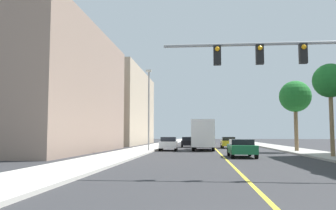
{
  "coord_description": "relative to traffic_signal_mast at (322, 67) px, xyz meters",
  "views": [
    {
      "loc": [
        -1.74,
        -5.23,
        1.73
      ],
      "look_at": [
        -3.61,
        14.64,
        3.42
      ],
      "focal_mm": 37.44,
      "sensor_mm": 36.0,
      "label": 1
    }
  ],
  "objects": [
    {
      "name": "car_red",
      "position": [
        -4.42,
        33.96,
        -3.86
      ],
      "size": [
        1.93,
        4.12,
        1.28
      ],
      "rotation": [
        0.0,
        0.0,
        -0.01
      ],
      "color": "red",
      "rests_on": "ground"
    },
    {
      "name": "lane_marking_center",
      "position": [
        -3.28,
        32.37,
        -4.54
      ],
      "size": [
        0.16,
        144.0,
        0.01
      ],
      "primitive_type": "cube",
      "color": "yellow",
      "rests_on": "ground"
    },
    {
      "name": "car_black",
      "position": [
        -6.8,
        33.88,
        -3.81
      ],
      "size": [
        1.98,
        4.04,
        1.41
      ],
      "rotation": [
        0.0,
        0.0,
        0.03
      ],
      "color": "black",
      "rests_on": "ground"
    },
    {
      "name": "traffic_signal_mast",
      "position": [
        0.0,
        0.0,
        0.0
      ],
      "size": [
        10.29,
        0.36,
        5.8
      ],
      "color": "gray",
      "rests_on": "sidewalk_right"
    },
    {
      "name": "delivery_truck",
      "position": [
        -4.72,
        24.41,
        -2.8
      ],
      "size": [
        2.6,
        8.36,
        3.3
      ],
      "rotation": [
        0.0,
        0.0,
        -0.02
      ],
      "color": "#194799",
      "rests_on": "ground"
    },
    {
      "name": "sidewalk_right",
      "position": [
        5.0,
        32.37,
        -4.47
      ],
      "size": [
        3.61,
        168.0,
        0.15
      ],
      "primitive_type": "cube",
      "color": "#9E9B93",
      "rests_on": "ground"
    },
    {
      "name": "building_left_near",
      "position": [
        -21.67,
        18.89,
        1.65
      ],
      "size": [
        13.14,
        22.95,
        12.39
      ],
      "primitive_type": "cube",
      "color": "gray",
      "rests_on": "ground"
    },
    {
      "name": "ground",
      "position": [
        -3.28,
        32.37,
        -4.54
      ],
      "size": [
        192.0,
        192.0,
        0.0
      ],
      "primitive_type": "plane",
      "color": "#2D2D30"
    },
    {
      "name": "palm_mid",
      "position": [
        4.61,
        12.0,
        1.12
      ],
      "size": [
        2.54,
        2.54,
        6.88
      ],
      "color": "brown",
      "rests_on": "sidewalk_right"
    },
    {
      "name": "sidewalk_left",
      "position": [
        -11.56,
        32.37,
        -4.47
      ],
      "size": [
        3.61,
        168.0,
        0.15
      ],
      "primitive_type": "cube",
      "color": "beige",
      "rests_on": "ground"
    },
    {
      "name": "street_lamp",
      "position": [
        -10.25,
        20.07,
        0.12
      ],
      "size": [
        0.56,
        0.28,
        8.18
      ],
      "color": "gray",
      "rests_on": "sidewalk_left"
    },
    {
      "name": "building_left_far",
      "position": [
        -23.49,
        47.02,
        1.95
      ],
      "size": [
        16.79,
        25.64,
        12.98
      ],
      "primitive_type": "cube",
      "color": "tan",
      "rests_on": "ground"
    },
    {
      "name": "car_green",
      "position": [
        -1.92,
        12.65,
        -3.81
      ],
      "size": [
        1.93,
        4.49,
        1.37
      ],
      "rotation": [
        0.0,
        0.0,
        0.0
      ],
      "color": "#196638",
      "rests_on": "ground"
    },
    {
      "name": "car_silver",
      "position": [
        -6.83,
        42.88,
        -3.83
      ],
      "size": [
        2.05,
        4.22,
        1.37
      ],
      "rotation": [
        0.0,
        0.0,
        0.03
      ],
      "color": "#BCBCC1",
      "rests_on": "ground"
    },
    {
      "name": "car_yellow",
      "position": [
        -1.52,
        30.89,
        -3.8
      ],
      "size": [
        1.82,
        4.3,
        1.44
      ],
      "rotation": [
        0.0,
        0.0,
        0.0
      ],
      "color": "gold",
      "rests_on": "ground"
    },
    {
      "name": "car_white",
      "position": [
        -8.54,
        23.29,
        -3.77
      ],
      "size": [
        1.96,
        4.32,
        1.47
      ],
      "rotation": [
        0.0,
        0.0,
        3.17
      ],
      "color": "white",
      "rests_on": "ground"
    },
    {
      "name": "palm_far",
      "position": [
        4.37,
        20.83,
        0.92
      ],
      "size": [
        3.11,
        3.11,
        6.94
      ],
      "color": "brown",
      "rests_on": "sidewalk_right"
    }
  ]
}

